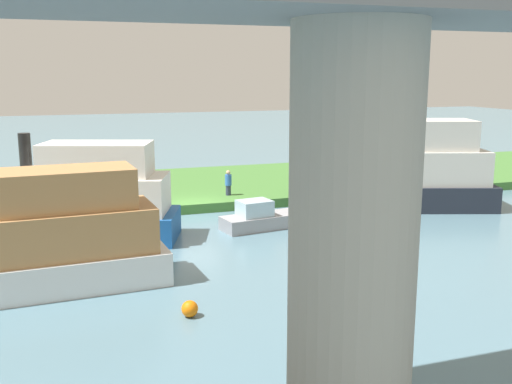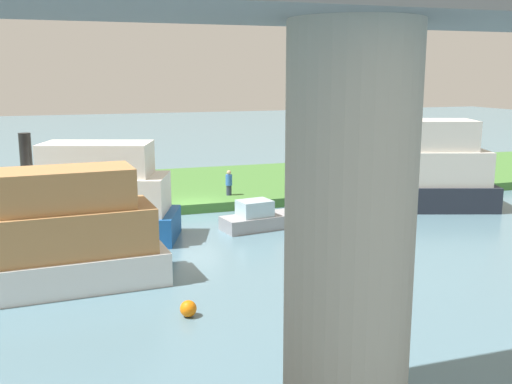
{
  "view_description": "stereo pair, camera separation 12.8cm",
  "coord_description": "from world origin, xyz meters",
  "px_view_note": "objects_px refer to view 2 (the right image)",
  "views": [
    {
      "loc": [
        6.66,
        29.23,
        7.11
      ],
      "look_at": [
        -1.63,
        5.0,
        2.0
      ],
      "focal_mm": 41.86,
      "sensor_mm": 36.0,
      "label": 1
    },
    {
      "loc": [
        6.54,
        29.27,
        7.11
      ],
      "look_at": [
        -1.63,
        5.0,
        2.0
      ],
      "focal_mm": 41.86,
      "sensor_mm": 36.0,
      "label": 2
    }
  ],
  "objects_px": {
    "person_on_bank": "(229,183)",
    "mooring_post": "(6,204)",
    "pontoon_yellow": "(263,218)",
    "motorboat_red": "(43,241)",
    "motorboat_white": "(79,201)",
    "bridge_pylon": "(349,238)",
    "marker_buoy": "(188,309)",
    "skiff_small": "(404,172)"
  },
  "relations": [
    {
      "from": "bridge_pylon",
      "to": "motorboat_red",
      "type": "bearing_deg",
      "value": -61.13
    },
    {
      "from": "motorboat_red",
      "to": "motorboat_white",
      "type": "height_order",
      "value": "motorboat_white"
    },
    {
      "from": "person_on_bank",
      "to": "skiff_small",
      "type": "bearing_deg",
      "value": 156.25
    },
    {
      "from": "bridge_pylon",
      "to": "motorboat_white",
      "type": "relative_size",
      "value": 0.84
    },
    {
      "from": "motorboat_red",
      "to": "motorboat_white",
      "type": "relative_size",
      "value": 0.92
    },
    {
      "from": "pontoon_yellow",
      "to": "bridge_pylon",
      "type": "bearing_deg",
      "value": 76.63
    },
    {
      "from": "motorboat_red",
      "to": "marker_buoy",
      "type": "xyz_separation_m",
      "value": [
        -4.04,
        3.9,
        -1.39
      ]
    },
    {
      "from": "person_on_bank",
      "to": "pontoon_yellow",
      "type": "height_order",
      "value": "person_on_bank"
    },
    {
      "from": "pontoon_yellow",
      "to": "marker_buoy",
      "type": "bearing_deg",
      "value": 58.74
    },
    {
      "from": "motorboat_white",
      "to": "pontoon_yellow",
      "type": "distance_m",
      "value": 8.27
    },
    {
      "from": "person_on_bank",
      "to": "mooring_post",
      "type": "bearing_deg",
      "value": 2.03
    },
    {
      "from": "motorboat_red",
      "to": "person_on_bank",
      "type": "bearing_deg",
      "value": -131.62
    },
    {
      "from": "motorboat_red",
      "to": "pontoon_yellow",
      "type": "bearing_deg",
      "value": -151.7
    },
    {
      "from": "mooring_post",
      "to": "bridge_pylon",
      "type": "bearing_deg",
      "value": 110.25
    },
    {
      "from": "person_on_bank",
      "to": "mooring_post",
      "type": "distance_m",
      "value": 11.39
    },
    {
      "from": "person_on_bank",
      "to": "mooring_post",
      "type": "height_order",
      "value": "person_on_bank"
    },
    {
      "from": "person_on_bank",
      "to": "mooring_post",
      "type": "relative_size",
      "value": 1.85
    },
    {
      "from": "mooring_post",
      "to": "marker_buoy",
      "type": "height_order",
      "value": "mooring_post"
    },
    {
      "from": "person_on_bank",
      "to": "pontoon_yellow",
      "type": "xyz_separation_m",
      "value": [
        -0.02,
        5.57,
        -0.71
      ]
    },
    {
      "from": "person_on_bank",
      "to": "marker_buoy",
      "type": "height_order",
      "value": "person_on_bank"
    },
    {
      "from": "bridge_pylon",
      "to": "person_on_bank",
      "type": "height_order",
      "value": "bridge_pylon"
    },
    {
      "from": "pontoon_yellow",
      "to": "marker_buoy",
      "type": "xyz_separation_m",
      "value": [
        5.48,
        9.03,
        -0.24
      ]
    },
    {
      "from": "motorboat_red",
      "to": "marker_buoy",
      "type": "height_order",
      "value": "motorboat_red"
    },
    {
      "from": "skiff_small",
      "to": "pontoon_yellow",
      "type": "distance_m",
      "value": 8.92
    },
    {
      "from": "mooring_post",
      "to": "motorboat_red",
      "type": "height_order",
      "value": "motorboat_red"
    },
    {
      "from": "skiff_small",
      "to": "motorboat_white",
      "type": "distance_m",
      "value": 16.8
    },
    {
      "from": "bridge_pylon",
      "to": "marker_buoy",
      "type": "relative_size",
      "value": 16.11
    },
    {
      "from": "marker_buoy",
      "to": "motorboat_white",
      "type": "bearing_deg",
      "value": -74.88
    },
    {
      "from": "motorboat_red",
      "to": "bridge_pylon",
      "type": "bearing_deg",
      "value": 118.87
    },
    {
      "from": "bridge_pylon",
      "to": "motorboat_red",
      "type": "distance_m",
      "value": 12.26
    },
    {
      "from": "motorboat_white",
      "to": "marker_buoy",
      "type": "height_order",
      "value": "motorboat_white"
    },
    {
      "from": "skiff_small",
      "to": "marker_buoy",
      "type": "distance_m",
      "value": 17.85
    },
    {
      "from": "pontoon_yellow",
      "to": "motorboat_red",
      "type": "bearing_deg",
      "value": 28.3
    },
    {
      "from": "motorboat_red",
      "to": "motorboat_white",
      "type": "xyz_separation_m",
      "value": [
        -1.39,
        -5.92,
        0.08
      ]
    },
    {
      "from": "skiff_small",
      "to": "marker_buoy",
      "type": "bearing_deg",
      "value": 37.41
    },
    {
      "from": "mooring_post",
      "to": "motorboat_white",
      "type": "bearing_deg",
      "value": 126.74
    },
    {
      "from": "mooring_post",
      "to": "pontoon_yellow",
      "type": "relative_size",
      "value": 0.18
    },
    {
      "from": "bridge_pylon",
      "to": "pontoon_yellow",
      "type": "bearing_deg",
      "value": -103.37
    },
    {
      "from": "mooring_post",
      "to": "skiff_small",
      "type": "bearing_deg",
      "value": 170.36
    },
    {
      "from": "bridge_pylon",
      "to": "mooring_post",
      "type": "relative_size",
      "value": 10.71
    },
    {
      "from": "motorboat_red",
      "to": "pontoon_yellow",
      "type": "xyz_separation_m",
      "value": [
        -9.53,
        -5.13,
        -1.15
      ]
    },
    {
      "from": "motorboat_white",
      "to": "marker_buoy",
      "type": "xyz_separation_m",
      "value": [
        -2.66,
        9.83,
        -1.47
      ]
    }
  ]
}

